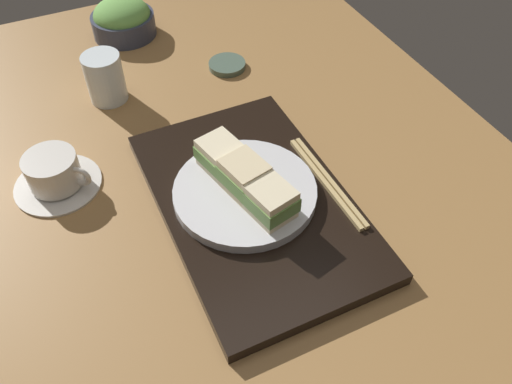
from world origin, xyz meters
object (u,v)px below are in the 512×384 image
Objects in this scene: salad_bowl at (123,20)px; small_sauce_dish at (227,65)px; sandwich_near at (270,201)px; sandwich_plate at (245,192)px; drinking_glass at (105,78)px; sandwich_middle at (245,176)px; chopsticks_pair at (327,181)px; sandwich_far at (221,155)px; coffee_cup at (54,174)px.

salad_bowl is 25.82cm from small_sauce_dish.
sandwich_near is at bearing -175.67° from salad_bowl.
sandwich_plate is 1.62× the size of salad_bowl.
drinking_glass reaches higher than sandwich_plate.
sandwich_middle is at bearing 13.27° from sandwich_near.
chopsticks_pair is at bearing -103.37° from sandwich_middle.
drinking_glass is 24.17cm from small_sauce_dish.
drinking_glass is at bearing 32.90° from chopsticks_pair.
drinking_glass is (-20.55, 8.78, 1.04)cm from salad_bowl.
sandwich_plate is 2.93× the size of small_sauce_dish.
sandwich_near is at bearing 103.99° from chopsticks_pair.
sandwich_near is 1.01× the size of sandwich_far.
sandwich_plate is at bearing -176.61° from salad_bowl.
coffee_cup is 22.90cm from drinking_glass.
sandwich_far is (5.75, 1.36, -0.23)cm from sandwich_middle.
small_sauce_dish is (37.78, 0.73, -1.89)cm from chopsticks_pair.
salad_bowl is 1.46× the size of drinking_glass.
sandwich_near reaches higher than salad_bowl.
sandwich_far is at bearing 13.27° from sandwich_middle.
coffee_cup is (19.30, 37.66, 0.16)cm from chopsticks_pair.
chopsticks_pair is at bearing -103.37° from sandwich_plate.
coffee_cup is 1.85× the size of small_sauce_dish.
sandwich_far is (5.75, 1.36, 3.16)cm from sandwich_plate.
sandwich_far is 0.56× the size of coffee_cup.
sandwich_near is 0.37× the size of chopsticks_pair.
salad_bowl is (55.57, 3.29, -2.81)cm from sandwich_middle.
sandwich_plate is 55.67cm from salad_bowl.
small_sauce_dish is at bearing -24.32° from sandwich_far.
small_sauce_dish is at bearing -144.04° from salad_bowl.
sandwich_far reaches higher than salad_bowl.
drinking_glass reaches higher than sandwich_near.
coffee_cup is (16.32, 25.15, -0.29)cm from sandwich_plate.
sandwich_far is at bearing 13.27° from sandwich_near.
coffee_cup reaches higher than small_sauce_dish.
chopsticks_pair is 42.31cm from coffee_cup.
sandwich_far reaches higher than coffee_cup.
sandwich_middle is 0.38× the size of chopsticks_pair.
sandwich_near reaches higher than coffee_cup.
small_sauce_dish is (18.48, -36.92, -2.05)cm from coffee_cup.
sandwich_far is at bearing 155.68° from small_sauce_dish.
coffee_cup is (16.32, 25.15, -3.68)cm from sandwich_middle.
sandwich_plate reaches higher than small_sauce_dish.
drinking_glass is at bearing 18.23° from sandwich_near.
sandwich_near is 12.07cm from chopsticks_pair.
coffee_cup reaches higher than sandwich_plate.
salad_bowl is at bearing 3.39° from sandwich_plate.
salad_bowl is at bearing 3.39° from sandwich_middle.
drinking_glass is at bearing 156.86° from salad_bowl.
coffee_cup is at bearing 57.01° from sandwich_plate.
chopsticks_pair is (-58.54, -15.80, -1.03)cm from salad_bowl.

